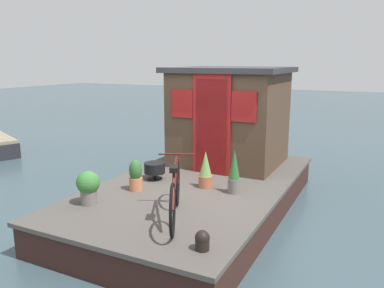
% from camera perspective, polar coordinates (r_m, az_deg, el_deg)
% --- Properties ---
extents(ground_plane, '(60.00, 60.00, 0.00)m').
position_cam_1_polar(ground_plane, '(6.67, 0.78, -9.89)').
color(ground_plane, '#384C54').
extents(houseboat_deck, '(5.14, 2.86, 0.51)m').
position_cam_1_polar(houseboat_deck, '(6.58, 0.79, -7.82)').
color(houseboat_deck, '#4C4742').
rests_on(houseboat_deck, ground_plane).
extents(houseboat_cabin, '(1.96, 2.16, 1.89)m').
position_cam_1_polar(houseboat_cabin, '(7.59, 5.63, 4.24)').
color(houseboat_cabin, '#4C3828').
rests_on(houseboat_cabin, houseboat_deck).
extents(bicycle, '(1.50, 0.79, 0.77)m').
position_cam_1_polar(bicycle, '(4.93, -2.53, -7.21)').
color(bicycle, black).
rests_on(bicycle, houseboat_deck).
extents(potted_plant_basil, '(0.33, 0.33, 0.49)m').
position_cam_1_polar(potted_plant_basil, '(5.65, -15.17, -6.03)').
color(potted_plant_basil, slate).
rests_on(potted_plant_basil, houseboat_deck).
extents(potted_plant_succulent, '(0.19, 0.19, 0.69)m').
position_cam_1_polar(potted_plant_succulent, '(5.92, 6.29, -4.23)').
color(potted_plant_succulent, slate).
rests_on(potted_plant_succulent, houseboat_deck).
extents(potted_plant_geranium, '(0.21, 0.21, 0.50)m').
position_cam_1_polar(potted_plant_geranium, '(6.10, -8.37, -4.67)').
color(potted_plant_geranium, '#C6754C').
rests_on(potted_plant_geranium, houseboat_deck).
extents(potted_plant_thyme, '(0.22, 0.22, 0.60)m').
position_cam_1_polar(potted_plant_thyme, '(6.17, 2.02, -3.91)').
color(potted_plant_thyme, '#B2603D').
rests_on(potted_plant_thyme, houseboat_deck).
extents(charcoal_grill, '(0.36, 0.36, 0.30)m').
position_cam_1_polar(charcoal_grill, '(6.63, -5.58, -3.65)').
color(charcoal_grill, black).
rests_on(charcoal_grill, houseboat_deck).
extents(mooring_bollard, '(0.16, 0.16, 0.22)m').
position_cam_1_polar(mooring_bollard, '(4.25, 1.54, -14.13)').
color(mooring_bollard, black).
rests_on(mooring_bollard, houseboat_deck).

